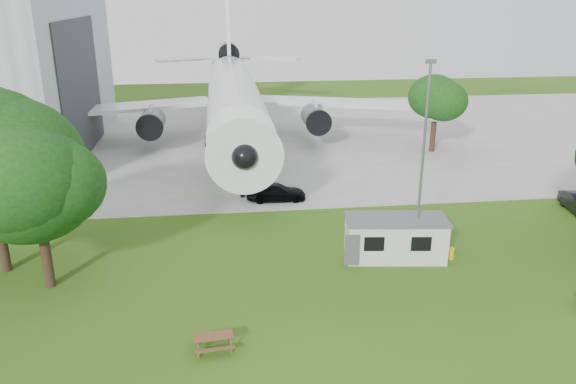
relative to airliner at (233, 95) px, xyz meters
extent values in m
plane|color=#446F1C|center=(2.00, -35.86, -5.27)|extent=(160.00, 160.00, 0.00)
cube|color=#B7B7B2|center=(2.00, 2.14, -5.25)|extent=(120.00, 46.00, 0.03)
cube|color=#2D3033|center=(-14.93, -2.86, 1.48)|extent=(0.16, 16.00, 12.96)
cylinder|color=white|center=(0.00, -1.86, -0.17)|extent=(5.40, 34.00, 5.40)
cone|color=white|center=(0.00, -20.86, -0.17)|extent=(5.40, 5.50, 5.40)
cone|color=white|center=(0.00, 19.14, 0.63)|extent=(4.86, 9.00, 4.86)
cube|color=white|center=(-12.50, 1.34, -1.37)|extent=(21.36, 10.77, 0.36)
cube|color=white|center=(12.50, 1.34, -1.37)|extent=(21.36, 10.77, 0.36)
cube|color=white|center=(0.00, 19.14, 6.33)|extent=(0.46, 9.96, 12.17)
cylinder|color=#515459|center=(-8.50, -2.36, -2.27)|extent=(2.50, 4.20, 2.50)
cylinder|color=#515459|center=(8.50, -2.36, -2.27)|extent=(2.50, 4.20, 2.50)
cylinder|color=#515459|center=(0.00, 18.14, 2.63)|extent=(2.60, 4.50, 2.60)
cylinder|color=black|center=(0.00, -17.36, -4.07)|extent=(0.36, 0.36, 2.40)
cylinder|color=black|center=(-2.80, -0.86, -4.07)|extent=(0.44, 0.44, 2.40)
cylinder|color=black|center=(2.80, -0.86, -4.07)|extent=(0.44, 0.44, 2.40)
cube|color=silver|center=(8.88, -29.60, -4.02)|extent=(6.26, 3.21, 2.50)
cube|color=#59595B|center=(8.88, -29.60, -2.71)|extent=(6.48, 3.43, 0.12)
cylinder|color=gold|center=(12.28, -30.20, -4.92)|extent=(0.50, 0.50, 0.70)
cylinder|color=slate|center=(10.20, -29.66, 0.73)|extent=(0.16, 0.16, 12.00)
cylinder|color=#382619|center=(-14.53, -28.42, -3.30)|extent=(0.56, 0.56, 3.93)
cylinder|color=#382619|center=(-11.41, -30.75, -3.56)|extent=(0.56, 0.56, 3.42)
sphere|color=#225B16|center=(-11.41, -30.75, 0.62)|extent=(7.45, 7.45, 7.45)
cylinder|color=#382619|center=(20.19, -6.06, -3.72)|extent=(0.56, 0.56, 3.11)
sphere|color=#225B16|center=(20.19, -6.06, 0.08)|extent=(6.12, 6.12, 6.12)
imported|color=black|center=(2.62, -18.54, -4.59)|extent=(4.73, 2.00, 1.36)
camera|label=1|loc=(-1.59, -60.18, 10.34)|focal=35.00mm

